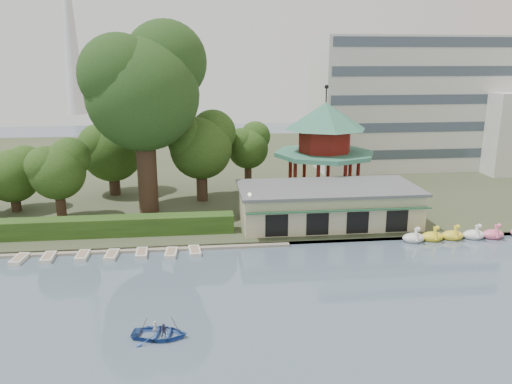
{
  "coord_description": "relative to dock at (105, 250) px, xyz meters",
  "views": [
    {
      "loc": [
        -3.08,
        -26.88,
        17.06
      ],
      "look_at": [
        2.0,
        18.0,
        5.0
      ],
      "focal_mm": 35.0,
      "sensor_mm": 36.0,
      "label": 1
    }
  ],
  "objects": [
    {
      "name": "ground_plane",
      "position": [
        12.0,
        -17.2,
        -0.12
      ],
      "size": [
        220.0,
        220.0,
        0.0
      ],
      "primitive_type": "plane",
      "color": "slate",
      "rests_on": "ground"
    },
    {
      "name": "shore",
      "position": [
        12.0,
        34.8,
        0.08
      ],
      "size": [
        220.0,
        70.0,
        0.4
      ],
      "primitive_type": "cube",
      "color": "#424930",
      "rests_on": "ground"
    },
    {
      "name": "embankment",
      "position": [
        12.0,
        0.1,
        0.03
      ],
      "size": [
        220.0,
        0.6,
        0.3
      ],
      "primitive_type": "cube",
      "color": "gray",
      "rests_on": "ground"
    },
    {
      "name": "dock",
      "position": [
        0.0,
        0.0,
        0.0
      ],
      "size": [
        34.0,
        1.6,
        0.24
      ],
      "primitive_type": "cube",
      "color": "gray",
      "rests_on": "ground"
    },
    {
      "name": "boathouse",
      "position": [
        22.0,
        4.77,
        2.25
      ],
      "size": [
        18.6,
        9.39,
        3.9
      ],
      "color": "#C4BC95",
      "rests_on": "shore"
    },
    {
      "name": "pavilion",
      "position": [
        24.0,
        14.8,
        7.36
      ],
      "size": [
        12.4,
        12.4,
        13.5
      ],
      "color": "#C4BC95",
      "rests_on": "shore"
    },
    {
      "name": "office_building",
      "position": [
        44.67,
        31.8,
        9.61
      ],
      "size": [
        38.0,
        18.0,
        20.0
      ],
      "color": "silver",
      "rests_on": "shore"
    },
    {
      "name": "broadcast_tower",
      "position": [
        -30.0,
        122.8,
        33.86
      ],
      "size": [
        8.0,
        8.0,
        96.0
      ],
      "color": "silver",
      "rests_on": "ground"
    },
    {
      "name": "hedge",
      "position": [
        -3.0,
        3.3,
        1.18
      ],
      "size": [
        30.0,
        2.0,
        1.8
      ],
      "primitive_type": "cube",
      "color": "#2D4C19",
      "rests_on": "shore"
    },
    {
      "name": "lamp_post",
      "position": [
        13.5,
        1.8,
        3.22
      ],
      "size": [
        0.36,
        0.36,
        4.28
      ],
      "color": "black",
      "rests_on": "shore"
    },
    {
      "name": "big_tree",
      "position": [
        3.16,
        10.99,
        14.36
      ],
      "size": [
        13.25,
        12.35,
        20.89
      ],
      "color": "#3A281C",
      "rests_on": "shore"
    },
    {
      "name": "small_trees",
      "position": [
        -1.46,
        14.72,
        6.14
      ],
      "size": [
        39.1,
        16.85,
        10.87
      ],
      "color": "#3A281C",
      "rests_on": "shore"
    },
    {
      "name": "swan_boats",
      "position": [
        34.45,
        -0.61,
        0.28
      ],
      "size": [
        13.5,
        2.12,
        1.92
      ],
      "color": "white",
      "rests_on": "ground"
    },
    {
      "name": "moored_rowboats",
      "position": [
        -3.25,
        -1.41,
        0.06
      ],
      "size": [
        24.53,
        2.65,
        0.36
      ],
      "color": "silver",
      "rests_on": "ground"
    },
    {
      "name": "rowboat_with_passengers",
      "position": [
        6.03,
        -15.44,
        0.39
      ],
      "size": [
        5.39,
        4.23,
        2.01
      ],
      "color": "#2E53A2",
      "rests_on": "ground"
    }
  ]
}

